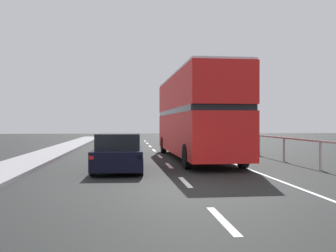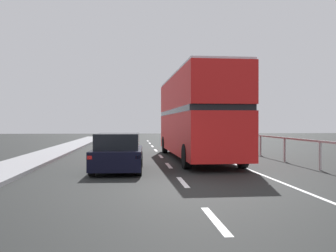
{
  "view_description": "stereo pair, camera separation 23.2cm",
  "coord_description": "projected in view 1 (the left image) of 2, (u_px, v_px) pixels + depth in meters",
  "views": [
    {
      "loc": [
        -1.76,
        -10.54,
        1.81
      ],
      "look_at": [
        0.06,
        6.92,
        1.7
      ],
      "focal_mm": 41.38,
      "sensor_mm": 36.0,
      "label": 1
    },
    {
      "loc": [
        -1.53,
        -10.56,
        1.81
      ],
      "look_at": [
        0.06,
        6.92,
        1.7
      ],
      "focal_mm": 41.38,
      "sensor_mm": 36.0,
      "label": 2
    }
  ],
  "objects": [
    {
      "name": "ground_plane",
      "position": [
        192.0,
        191.0,
        10.68
      ],
      "size": [
        74.74,
        120.0,
        0.1
      ],
      "primitive_type": "cube",
      "color": "black"
    },
    {
      "name": "lane_paint_markings",
      "position": [
        199.0,
        159.0,
        19.57
      ],
      "size": [
        3.15,
        46.0,
        0.01
      ],
      "color": "silver",
      "rests_on": "ground"
    },
    {
      "name": "bridge_side_railing",
      "position": [
        271.0,
        140.0,
        20.21
      ],
      "size": [
        0.1,
        42.0,
        1.16
      ],
      "color": "#BBADB0",
      "rests_on": "ground"
    },
    {
      "name": "double_decker_bus_red",
      "position": [
        195.0,
        114.0,
        19.57
      ],
      "size": [
        2.77,
        11.44,
        4.25
      ],
      "rotation": [
        0.0,
        0.0,
        0.02
      ],
      "color": "red",
      "rests_on": "ground"
    },
    {
      "name": "hatchback_car_near",
      "position": [
        119.0,
        153.0,
        14.61
      ],
      "size": [
        1.93,
        4.13,
        1.44
      ],
      "rotation": [
        0.0,
        0.0,
        -0.03
      ],
      "color": "black",
      "rests_on": "ground"
    }
  ]
}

